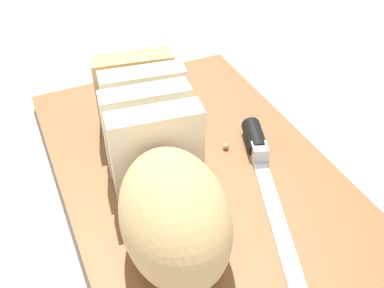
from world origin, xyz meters
The scene contains 7 objects.
ground_plane centered at (0.00, 0.00, 0.00)m, with size 3.00×3.00×0.00m, color beige.
cutting_board centered at (0.00, 0.00, 0.01)m, with size 0.46×0.31×0.02m, color brown.
bread_loaf centered at (-0.05, 0.06, 0.07)m, with size 0.32×0.14×0.11m.
bread_knife centered at (-0.03, -0.07, 0.03)m, with size 0.27×0.11×0.02m.
crumb_near_knife centered at (-0.09, 0.04, 0.02)m, with size 0.00×0.00×0.00m, color tan.
crumb_near_loaf centered at (0.01, -0.05, 0.03)m, with size 0.01×0.01×0.01m, color tan.
crumb_stray_left centered at (-0.09, 0.00, 0.02)m, with size 0.00×0.00×0.00m, color tan.
Camera 1 is at (-0.36, 0.16, 0.38)m, focal length 41.19 mm.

